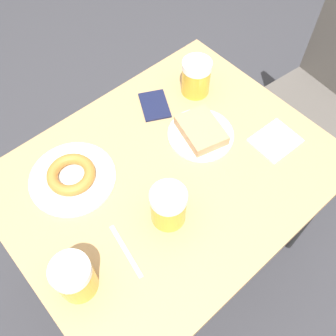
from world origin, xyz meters
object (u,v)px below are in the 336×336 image
(plate_with_cake, at_px, (201,132))
(fork, at_px, (126,251))
(napkin_folded, at_px, (275,140))
(passport_near_edge, at_px, (155,105))
(plate_with_donut, at_px, (72,176))
(chair, at_px, (329,86))
(beer_mug_right, at_px, (75,277))
(beer_mug_center, at_px, (168,206))
(beer_mug_left, at_px, (196,77))

(plate_with_cake, distance_m, fork, 0.44)
(napkin_folded, height_order, passport_near_edge, passport_near_edge)
(plate_with_cake, bearing_deg, passport_near_edge, -171.42)
(plate_with_donut, distance_m, fork, 0.28)
(chair, xyz_separation_m, beer_mug_right, (0.06, -1.23, 0.23))
(plate_with_cake, relative_size, passport_near_edge, 1.38)
(fork, bearing_deg, chair, 93.38)
(beer_mug_center, bearing_deg, plate_with_cake, 118.64)
(plate_with_cake, height_order, beer_mug_right, beer_mug_right)
(chair, relative_size, plate_with_cake, 4.22)
(plate_with_donut, xyz_separation_m, beer_mug_center, (0.28, 0.13, 0.05))
(napkin_folded, bearing_deg, beer_mug_center, -93.64)
(napkin_folded, bearing_deg, plate_with_cake, -136.59)
(beer_mug_center, distance_m, fork, 0.16)
(beer_mug_center, height_order, beer_mug_right, same)
(beer_mug_right, bearing_deg, fork, 87.06)
(plate_with_cake, distance_m, plate_with_donut, 0.42)
(napkin_folded, xyz_separation_m, fork, (-0.03, -0.58, -0.00))
(chair, relative_size, plate_with_donut, 3.47)
(plate_with_cake, relative_size, napkin_folded, 1.45)
(passport_near_edge, bearing_deg, fork, -48.80)
(plate_with_cake, distance_m, beer_mug_right, 0.58)
(beer_mug_center, bearing_deg, napkin_folded, 86.36)
(beer_mug_left, xyz_separation_m, beer_mug_center, (0.30, -0.39, 0.00))
(beer_mug_center, relative_size, beer_mug_right, 1.00)
(beer_mug_left, relative_size, napkin_folded, 0.87)
(plate_with_donut, xyz_separation_m, fork, (0.28, -0.02, -0.01))
(napkin_folded, relative_size, fork, 0.87)
(plate_with_donut, bearing_deg, chair, 78.66)
(beer_mug_right, distance_m, passport_near_edge, 0.63)
(beer_mug_left, xyz_separation_m, passport_near_edge, (-0.04, -0.15, -0.06))
(chair, relative_size, passport_near_edge, 5.81)
(plate_with_cake, bearing_deg, fork, -70.69)
(beer_mug_right, height_order, napkin_folded, beer_mug_right)
(napkin_folded, relative_size, passport_near_edge, 0.95)
(plate_with_cake, relative_size, beer_mug_left, 1.66)
(beer_mug_right, xyz_separation_m, fork, (0.01, 0.14, -0.06))
(plate_with_cake, xyz_separation_m, fork, (0.15, -0.42, -0.02))
(beer_mug_left, xyz_separation_m, fork, (0.30, -0.54, -0.06))
(beer_mug_left, distance_m, napkin_folded, 0.33)
(fork, xyz_separation_m, passport_near_edge, (-0.34, 0.39, 0.00))
(beer_mug_center, distance_m, beer_mug_right, 0.29)
(chair, xyz_separation_m, plate_with_cake, (-0.08, -0.67, 0.19))
(beer_mug_left, height_order, beer_mug_right, same)
(chair, distance_m, beer_mug_right, 1.25)
(beer_mug_right, height_order, passport_near_edge, beer_mug_right)
(beer_mug_left, bearing_deg, plate_with_donut, -87.80)
(plate_with_cake, xyz_separation_m, passport_near_edge, (-0.19, -0.03, -0.01))
(plate_with_donut, height_order, napkin_folded, plate_with_donut)
(chair, height_order, beer_mug_center, chair)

